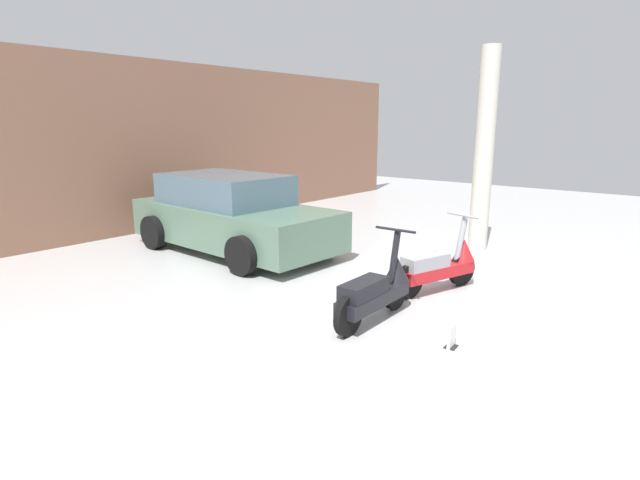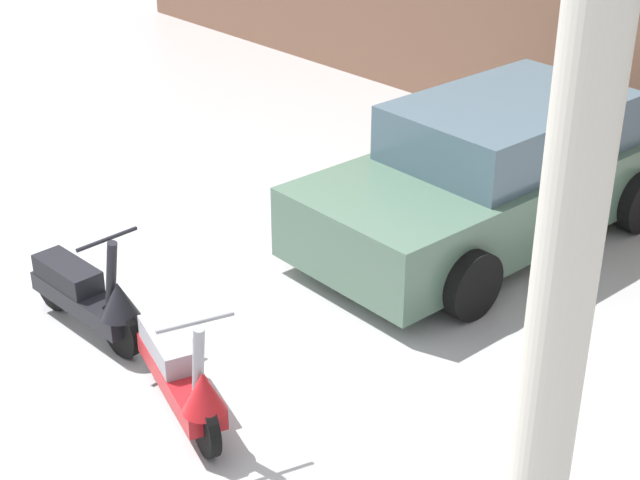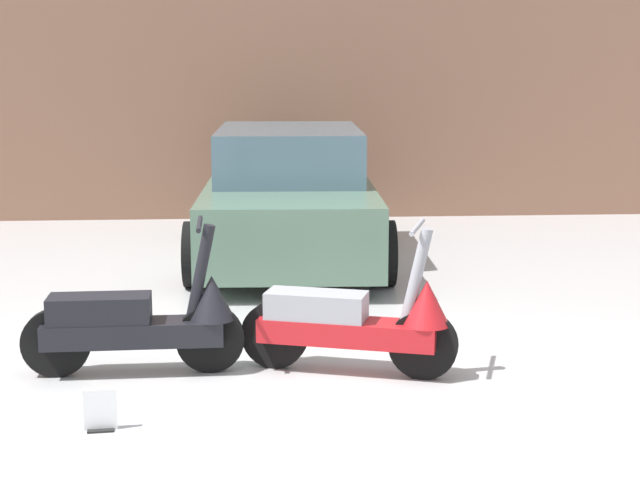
{
  "view_description": "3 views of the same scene",
  "coord_description": "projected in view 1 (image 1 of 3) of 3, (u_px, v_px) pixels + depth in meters",
  "views": [
    {
      "loc": [
        -5.79,
        -2.67,
        2.4
      ],
      "look_at": [
        0.02,
        2.1,
        0.64
      ],
      "focal_mm": 28.0,
      "sensor_mm": 36.0,
      "label": 1
    },
    {
      "loc": [
        5.9,
        -3.01,
        4.69
      ],
      "look_at": [
        0.32,
        2.21,
        0.75
      ],
      "focal_mm": 55.0,
      "sensor_mm": 36.0,
      "label": 2
    },
    {
      "loc": [
        -0.01,
        -6.31,
        2.23
      ],
      "look_at": [
        0.56,
        2.08,
        0.67
      ],
      "focal_mm": 55.0,
      "sensor_mm": 36.0,
      "label": 3
    }
  ],
  "objects": [
    {
      "name": "support_column_side",
      "position": [
        484.0,
        151.0,
        9.37
      ],
      "size": [
        0.35,
        0.35,
        3.78
      ],
      "primitive_type": "cylinder",
      "color": "beige",
      "rests_on": "ground_plane"
    },
    {
      "name": "wall_back",
      "position": [
        127.0,
        148.0,
        10.75
      ],
      "size": [
        19.6,
        0.12,
        3.78
      ],
      "primitive_type": "cube",
      "color": "#845B47",
      "rests_on": "ground_plane"
    },
    {
      "name": "scooter_front_left",
      "position": [
        377.0,
        290.0,
        6.18
      ],
      "size": [
        1.58,
        0.57,
        1.1
      ],
      "rotation": [
        0.0,
        0.0,
        0.03
      ],
      "color": "black",
      "rests_on": "ground_plane"
    },
    {
      "name": "scooter_front_right",
      "position": [
        440.0,
        265.0,
        7.26
      ],
      "size": [
        1.53,
        0.75,
        1.1
      ],
      "rotation": [
        0.0,
        0.0,
        -0.3
      ],
      "color": "black",
      "rests_on": "ground_plane"
    },
    {
      "name": "ground_plane",
      "position": [
        443.0,
        311.0,
        6.56
      ],
      "size": [
        28.0,
        28.0,
        0.0
      ],
      "primitive_type": "plane",
      "color": "#B2B2B2"
    },
    {
      "name": "placard_near_left_scooter",
      "position": [
        452.0,
        338.0,
        5.46
      ],
      "size": [
        0.2,
        0.13,
        0.26
      ],
      "rotation": [
        0.0,
        0.0,
        0.09
      ],
      "color": "black",
      "rests_on": "ground_plane"
    },
    {
      "name": "car_rear_left",
      "position": [
        232.0,
        215.0,
        9.53
      ],
      "size": [
        2.2,
        4.35,
        1.46
      ],
      "rotation": [
        0.0,
        0.0,
        -1.61
      ],
      "color": "#51705B",
      "rests_on": "ground_plane"
    }
  ]
}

